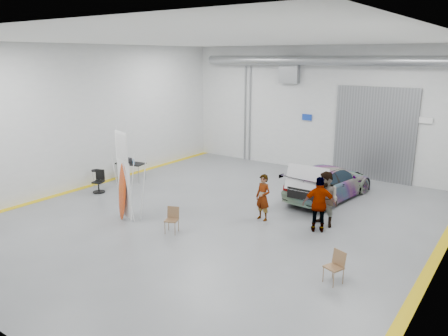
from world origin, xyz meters
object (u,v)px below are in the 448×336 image
Objects in this scene: work_table at (130,163)px; shop_stool at (96,178)px; folding_chair_far at (333,273)px; folding_chair_near at (172,225)px; office_chair at (100,183)px; sedan_car at (329,182)px; person_b at (326,199)px; surfboard_display at (124,183)px; person_c at (319,204)px; person_a at (263,197)px.

shop_stool is at bearing -105.00° from work_table.
shop_stool is (-11.56, 1.98, 0.11)m from folding_chair_far.
folding_chair_near is 0.60× the size of work_table.
sedan_car is at bearing 8.49° from office_chair.
folding_chair_far is at bearing -48.32° from person_b.
surfboard_display is 4.60m from shop_stool.
surfboard_display is (-5.84, -3.46, 0.39)m from person_b.
folding_chair_near is (-3.77, -3.39, -0.67)m from person_b.
sedan_car is 6.19× the size of shop_stool.
person_b is (1.07, -2.85, 0.26)m from sedan_car.
person_b reaches higher than office_chair.
shop_stool is 0.91m from office_chair.
surfboard_display is at bearing 60.15° from sedan_car.
folding_chair_near is (-2.70, -6.24, -0.41)m from sedan_car.
sedan_car is 2.53× the size of person_c.
person_c is at bearing 141.12° from folding_chair_far.
office_chair reaches higher than folding_chair_far.
person_b is 2.25× the size of folding_chair_near.
person_a is 1.94× the size of folding_chair_far.
person_c reaches higher than person_a.
person_a is at bearing -6.24° from work_table.
person_c is at bearing -13.76° from office_chair.
sedan_car is 3.68m from person_a.
shop_stool is (-9.89, -0.91, -0.54)m from person_c.
person_a is 7.23m from office_chair.
shop_stool is at bearing -168.53° from folding_chair_far.
person_c is (1.08, -3.42, 0.24)m from sedan_car.
surfboard_display is at bearing -133.04° from person_a.
sedan_car reaches higher than office_chair.
sedan_car is 7.93m from surfboard_display.
surfboard_display is at bearing -26.14° from shop_stool.
person_a reaches higher than folding_chair_near.
work_table is at bearing -164.81° from person_b.
shop_stool is (-8.81, -4.32, -0.30)m from sedan_car.
folding_chair_near is at bearing 10.02° from person_c.
person_a is 0.89× the size of person_c.
shop_stool is (-7.90, -0.76, -0.44)m from person_a.
person_b is 3.90m from folding_chair_far.
work_table reaches higher than folding_chair_far.
folding_chair_near is at bearing -122.19° from person_b.
person_a is at bearing 164.33° from folding_chair_far.
person_b is at bearing 8.49° from shop_stool.
person_b is at bearing 117.81° from sedan_car.
person_b is 9.31m from office_chair.
person_b reaches higher than sedan_car.
shop_stool is at bearing 140.41° from folding_chair_near.
shop_stool is (-4.04, 1.98, -0.95)m from surfboard_display.
person_b is at bearing 48.27° from surfboard_display.
person_a is 3.27m from folding_chair_near.
person_b is at bearing -115.43° from person_c.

